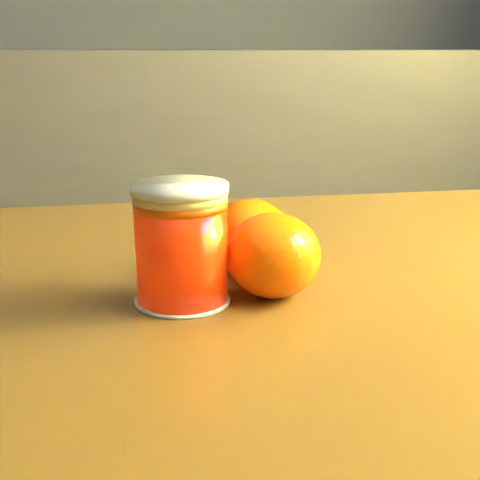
{
  "coord_description": "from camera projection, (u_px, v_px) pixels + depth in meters",
  "views": [
    {
      "loc": [
        0.71,
        -0.39,
        0.91
      ],
      "look_at": [
        0.76,
        0.11,
        0.76
      ],
      "focal_mm": 50.0,
      "sensor_mm": 36.0,
      "label": 1
    }
  ],
  "objects": [
    {
      "name": "orange_front",
      "position": [
        273.0,
        255.0,
        0.53
      ],
      "size": [
        0.08,
        0.08,
        0.07
      ],
      "primitive_type": "ellipsoid",
      "rotation": [
        0.0,
        0.0,
        -0.09
      ],
      "color": "#FF5F05",
      "rests_on": "table"
    },
    {
      "name": "orange_back",
      "position": [
        250.0,
        235.0,
        0.59
      ],
      "size": [
        0.08,
        0.08,
        0.06
      ],
      "primitive_type": "ellipsoid",
      "rotation": [
        0.0,
        0.0,
        0.19
      ],
      "color": "#FF5F05",
      "rests_on": "table"
    },
    {
      "name": "table",
      "position": [
        232.0,
        389.0,
        0.58
      ],
      "size": [
        1.0,
        0.74,
        0.72
      ],
      "rotation": [
        0.0,
        0.0,
        0.08
      ],
      "color": "brown",
      "rests_on": "ground"
    },
    {
      "name": "juice_glass",
      "position": [
        181.0,
        245.0,
        0.51
      ],
      "size": [
        0.07,
        0.07,
        0.09
      ],
      "rotation": [
        0.0,
        0.0,
        0.09
      ],
      "color": "#FA2605",
      "rests_on": "table"
    }
  ]
}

